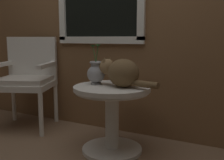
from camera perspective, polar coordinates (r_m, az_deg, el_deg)
ground_plane at (r=2.31m, az=-7.20°, el=-15.09°), size 6.00×6.00×0.00m
back_wall at (r=2.71m, az=0.55°, el=16.64°), size 4.00×0.07×2.60m
wicker_side_table at (r=2.21m, az=-0.00°, el=-5.82°), size 0.63×0.63×0.55m
wicker_chair at (r=2.97m, az=-17.51°, el=0.84°), size 0.69×0.68×0.95m
cat at (r=2.12m, az=2.07°, el=1.62°), size 0.54×0.27×0.23m
pewter_vase_with_ivy at (r=2.25m, az=-3.42°, el=1.60°), size 0.15×0.15×0.33m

